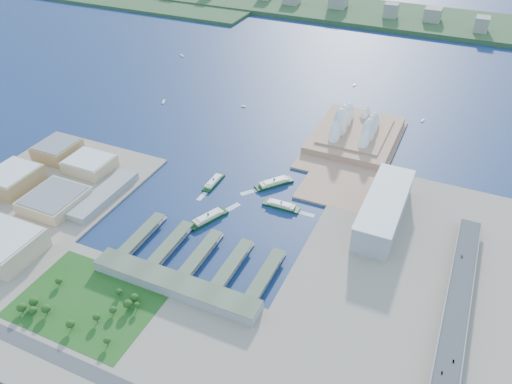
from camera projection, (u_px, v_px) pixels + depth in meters
The scene contains 26 objects.
ground at pixel (221, 218), 656.47m from camera, with size 3000.00×3000.00×0.00m, color #0F1F48.
west_land at pixel (17, 213), 661.89m from camera, with size 220.00×390.00×3.00m, color gray.
south_land at pixel (123, 335), 500.03m from camera, with size 720.00×180.00×3.00m, color gray.
east_land at pixel (396, 300), 537.83m from camera, with size 240.00×500.00×3.00m, color gray.
peninsula at pixel (353, 144), 812.04m from camera, with size 135.00×220.00×3.00m, color #A8785B.
far_shore at pixel (385, 15), 1378.96m from camera, with size 2200.00×260.00×12.00m, color #2D4926.
opera_house at pixel (357, 121), 809.97m from camera, with size 134.00×180.00×58.00m, color white, non-canonical shape.
toaster_building at pixel (384, 209), 638.22m from camera, with size 45.00×155.00×35.00m, color gray.
expressway at pixel (454, 321), 505.93m from camera, with size 26.00×340.00×11.85m, color gray, non-canonical shape.
west_buildings at pixel (34, 190), 679.10m from camera, with size 200.00×280.00×27.00m, color #A48052, non-canonical shape.
ferry_wharves at pixel (202, 254), 593.49m from camera, with size 184.00×90.00×9.30m, color #49543F, non-canonical shape.
terminal_building at pixel (175, 285), 546.18m from camera, with size 200.00×28.00×12.00m, color gray.
park at pixel (87, 297), 529.50m from camera, with size 150.00×110.00×16.00m, color #194714, non-canonical shape.
far_skyline at pixel (386, 5), 1344.66m from camera, with size 1900.00×140.00×55.00m, color gray, non-canonical shape.
ferry_a at pixel (214, 181), 718.73m from camera, with size 12.36×48.55×9.18m, color black, non-canonical shape.
ferry_b at pixel (274, 182), 715.65m from camera, with size 14.66×57.60×10.89m, color black, non-canonical shape.
ferry_c at pixel (208, 217), 649.85m from camera, with size 14.53×57.09×10.79m, color black, non-canonical shape.
ferry_d at pixel (281, 204), 672.58m from camera, with size 13.03×51.18×9.68m, color black, non-canonical shape.
boat_a at pixel (163, 101), 941.40m from camera, with size 3.79×15.15×2.92m, color white, non-canonical shape.
boat_b at pixel (244, 106), 925.42m from camera, with size 3.30×9.43×2.55m, color white, non-canonical shape.
boat_c at pixel (423, 120), 878.97m from camera, with size 3.33×11.42×2.57m, color white, non-canonical shape.
boat_d at pixel (182, 55), 1139.03m from camera, with size 3.50×16.02×2.70m, color white, non-canonical shape.
boat_e at pixel (354, 85), 1004.01m from camera, with size 3.39×10.66×2.62m, color white, non-canonical shape.
car_a at pixel (442, 373), 449.36m from camera, with size 1.44×3.58×1.22m, color slate.
car_b at pixel (453, 361), 459.20m from camera, with size 1.23×3.53×1.16m, color slate.
car_c at pixel (462, 256), 573.58m from camera, with size 2.00×4.92×1.43m, color slate.
Camera 1 is at (255.07, -448.96, 409.47)m, focal length 35.00 mm.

